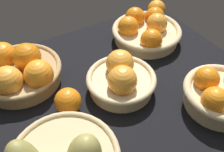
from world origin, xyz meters
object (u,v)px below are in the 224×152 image
basket_near_right (222,94)px  basket_center (121,79)px  basket_far_right (146,30)px  loose_orange_front_gap (156,9)px  basket_far_left (20,71)px  loose_orange_back_gap (68,101)px

basket_near_right → basket_center: basket_center is taller
basket_near_right → basket_far_right: bearing=88.8°
basket_near_right → loose_orange_front_gap: bearing=73.7°
basket_far_right → basket_center: (-20.92, -16.75, 0.33)cm
basket_near_right → loose_orange_front_gap: (13.40, 45.96, -1.06)cm
basket_near_right → basket_center: (-20.16, 18.95, -0.43)cm
basket_far_left → loose_orange_front_gap: (57.58, 9.31, -0.82)cm
basket_far_right → loose_orange_front_gap: bearing=39.1°
basket_far_left → basket_far_right: basket_far_left is taller
basket_near_right → loose_orange_back_gap: size_ratio=2.87×
basket_near_right → loose_orange_back_gap: basket_near_right is taller
basket_far_right → basket_center: size_ratio=1.22×
loose_orange_front_gap → basket_center: bearing=-141.2°
loose_orange_front_gap → basket_near_right: bearing=-106.3°
basket_far_left → basket_far_right: (44.94, -0.95, -0.53)cm
basket_center → basket_far_left: bearing=143.6°
basket_far_left → loose_orange_back_gap: (7.65, -17.30, -0.75)cm
basket_far_left → basket_near_right: (44.18, -36.65, 0.23)cm
basket_center → basket_near_right: bearing=-43.2°
basket_center → loose_orange_back_gap: basket_center is taller
basket_far_right → basket_center: basket_center is taller
basket_near_right → basket_center: bearing=136.8°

